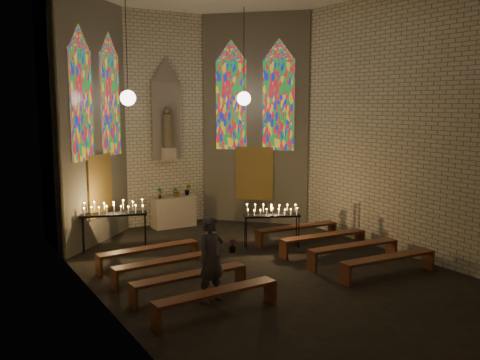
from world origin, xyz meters
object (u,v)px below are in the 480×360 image
object	(u,v)px
altar	(173,212)
aisle_flower_pot	(232,246)
votive_stand_left	(114,211)
votive_stand_right	(272,213)
visitor	(212,259)

from	to	relation	value
altar	aisle_flower_pot	bearing A→B (deg)	-87.57
votive_stand_left	votive_stand_right	xyz separation A→B (m)	(3.93, -1.94, -0.12)
aisle_flower_pot	visitor	size ratio (longest dim) A/B	0.20
altar	votive_stand_right	bearing A→B (deg)	-70.16
votive_stand_left	votive_stand_right	world-z (taller)	votive_stand_left
altar	votive_stand_left	bearing A→B (deg)	-144.21
visitor	altar	bearing A→B (deg)	61.27
altar	votive_stand_left	size ratio (longest dim) A/B	0.77
altar	aisle_flower_pot	xyz separation A→B (m)	(0.16, -3.66, -0.32)
aisle_flower_pot	votive_stand_right	distance (m)	1.47
aisle_flower_pot	votive_stand_right	world-z (taller)	votive_stand_right
votive_stand_right	visitor	world-z (taller)	visitor
votive_stand_right	visitor	bearing A→B (deg)	-117.31
aisle_flower_pot	visitor	distance (m)	3.71
altar	votive_stand_right	distance (m)	4.06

